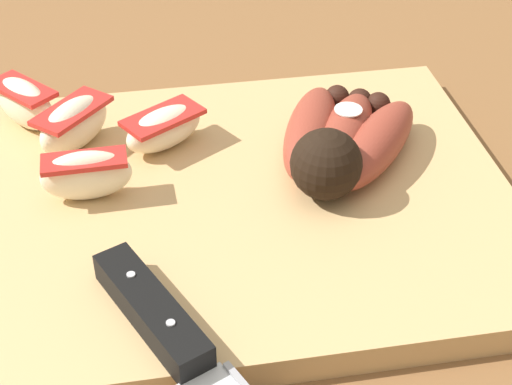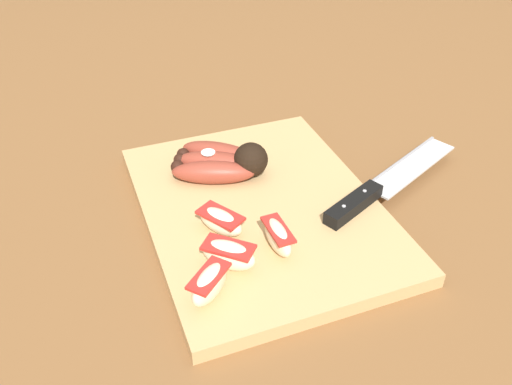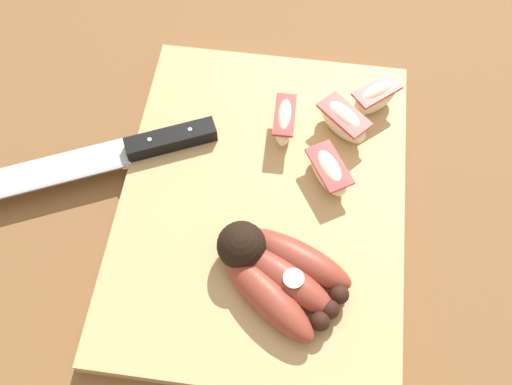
% 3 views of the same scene
% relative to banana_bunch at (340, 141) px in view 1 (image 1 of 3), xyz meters
% --- Properties ---
extents(ground_plane, '(6.00, 6.00, 0.00)m').
position_rel_banana_bunch_xyz_m(ground_plane, '(-0.09, -0.04, -0.04)').
color(ground_plane, brown).
extents(cutting_board, '(0.39, 0.30, 0.02)m').
position_rel_banana_bunch_xyz_m(cutting_board, '(-0.09, -0.02, -0.03)').
color(cutting_board, tan).
rests_on(cutting_board, ground_plane).
extents(banana_bunch, '(0.13, 0.14, 0.05)m').
position_rel_banana_bunch_xyz_m(banana_bunch, '(0.00, 0.00, 0.00)').
color(banana_bunch, black).
rests_on(banana_bunch, cutting_board).
extents(chefs_knife, '(0.14, 0.27, 0.02)m').
position_rel_banana_bunch_xyz_m(chefs_knife, '(-0.12, -0.18, -0.01)').
color(chefs_knife, silver).
rests_on(chefs_knife, cutting_board).
extents(apple_wedge_near, '(0.07, 0.06, 0.03)m').
position_rel_banana_bunch_xyz_m(apple_wedge_near, '(-0.12, 0.04, -0.00)').
color(apple_wedge_near, '#F4E5C1').
rests_on(apple_wedge_near, cutting_board).
extents(apple_wedge_middle, '(0.06, 0.02, 0.04)m').
position_rel_banana_bunch_xyz_m(apple_wedge_middle, '(-0.18, -0.01, 0.00)').
color(apple_wedge_middle, '#F4E5C1').
rests_on(apple_wedge_middle, cutting_board).
extents(apple_wedge_far, '(0.06, 0.06, 0.04)m').
position_rel_banana_bunch_xyz_m(apple_wedge_far, '(-0.22, 0.09, 0.00)').
color(apple_wedge_far, '#F4E5C1').
rests_on(apple_wedge_far, cutting_board).
extents(apple_wedge_extra, '(0.06, 0.07, 0.04)m').
position_rel_banana_bunch_xyz_m(apple_wedge_extra, '(-0.18, 0.05, 0.00)').
color(apple_wedge_extra, '#F4E5C1').
rests_on(apple_wedge_extra, cutting_board).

